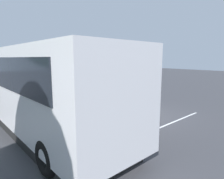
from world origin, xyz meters
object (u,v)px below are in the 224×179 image
object	(u,v)px
spectator_centre	(88,95)
spectator_left	(98,94)
tour_bus	(34,89)
spectator_far_left	(108,99)
parked_motorcycle_silver	(105,117)
traffic_cone	(147,100)
stunt_motorcycle	(123,85)

from	to	relation	value
spectator_centre	spectator_left	bearing A→B (deg)	-168.01
tour_bus	spectator_centre	xyz separation A→B (m)	(0.40, -2.86, -0.66)
tour_bus	spectator_centre	world-z (taller)	tour_bus
spectator_far_left	spectator_left	bearing A→B (deg)	-6.70
parked_motorcycle_silver	traffic_cone	xyz separation A→B (m)	(1.48, -4.45, -0.18)
stunt_motorcycle	spectator_centre	bearing A→B (deg)	109.95
tour_bus	parked_motorcycle_silver	world-z (taller)	tour_bus
tour_bus	traffic_cone	world-z (taller)	tour_bus
tour_bus	spectator_left	world-z (taller)	tour_bus
tour_bus	traffic_cone	bearing A→B (deg)	-94.31
spectator_left	spectator_far_left	bearing A→B (deg)	173.30
spectator_far_left	traffic_cone	bearing A→B (deg)	-79.12
stunt_motorcycle	traffic_cone	size ratio (longest dim) A/B	3.26
tour_bus	spectator_centre	distance (m)	2.96
spectator_centre	parked_motorcycle_silver	xyz separation A→B (m)	(-2.37, 0.70, -0.50)
spectator_left	spectator_centre	bearing A→B (deg)	11.99
stunt_motorcycle	traffic_cone	world-z (taller)	stunt_motorcycle
spectator_left	spectator_centre	xyz separation A→B (m)	(0.72, 0.15, -0.10)
tour_bus	traffic_cone	xyz separation A→B (m)	(-0.50, -6.61, -1.34)
traffic_cone	spectator_left	bearing A→B (deg)	87.17
spectator_left	spectator_centre	world-z (taller)	spectator_left
spectator_centre	traffic_cone	distance (m)	3.91
spectator_far_left	spectator_centre	world-z (taller)	spectator_far_left
spectator_far_left	parked_motorcycle_silver	size ratio (longest dim) A/B	0.82
spectator_left	parked_motorcycle_silver	distance (m)	1.95
spectator_far_left	spectator_centre	bearing A→B (deg)	1.71
parked_motorcycle_silver	stunt_motorcycle	bearing A→B (deg)	-50.13
tour_bus	spectator_far_left	world-z (taller)	tour_bus
spectator_left	parked_motorcycle_silver	world-z (taller)	spectator_left
spectator_centre	stunt_motorcycle	world-z (taller)	spectator_centre
spectator_centre	traffic_cone	world-z (taller)	spectator_centre
parked_motorcycle_silver	traffic_cone	world-z (taller)	parked_motorcycle_silver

